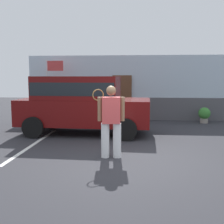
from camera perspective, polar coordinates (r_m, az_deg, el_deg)
name	(u,v)px	position (r m, az deg, el deg)	size (l,w,h in m)	color
ground_plane	(129,161)	(7.03, 3.42, -9.80)	(40.00, 40.00, 0.00)	#2D2D33
parking_stripe_0	(34,144)	(9.02, -15.37, -6.21)	(0.12, 4.40, 0.01)	silver
house_frontage	(133,90)	(13.57, 4.22, 4.49)	(10.01, 0.40, 3.03)	silver
parked_suv	(82,102)	(10.19, -6.08, 2.03)	(4.67, 2.31, 2.05)	#590C0C
tennis_player_man	(111,120)	(7.13, -0.21, -1.71)	(0.81, 0.33, 1.82)	white
potted_plant_by_porch	(204,114)	(13.18, 18.03, -0.45)	(0.52, 0.52, 0.69)	gray
flag_pole	(51,79)	(13.30, -12.11, 6.58)	(0.80, 0.09, 2.80)	silver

